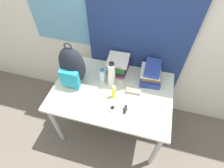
# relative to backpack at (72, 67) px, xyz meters

# --- Properties ---
(ground_plane) EXTENTS (12.00, 12.00, 0.00)m
(ground_plane) POSITION_rel_backpack_xyz_m (0.41, -0.43, -0.95)
(ground_plane) COLOR #665B51
(wall_back) EXTENTS (6.00, 0.06, 2.50)m
(wall_back) POSITION_rel_backpack_xyz_m (0.41, 0.47, 0.30)
(wall_back) COLOR silver
(wall_back) RESTS_ON ground_plane
(curtain_blue) EXTENTS (1.04, 0.04, 2.50)m
(curtain_blue) POSITION_rel_backpack_xyz_m (0.56, 0.42, 0.30)
(curtain_blue) COLOR navy
(curtain_blue) RESTS_ON ground_plane
(desk) EXTENTS (1.22, 0.82, 0.74)m
(desk) POSITION_rel_backpack_xyz_m (0.41, -0.02, -0.30)
(desk) COLOR silver
(desk) RESTS_ON ground_plane
(backpack) EXTENTS (0.27, 0.21, 0.49)m
(backpack) POSITION_rel_backpack_xyz_m (0.00, 0.00, 0.00)
(backpack) COLOR #1E232D
(backpack) RESTS_ON desk
(book_stack_left) EXTENTS (0.23, 0.28, 0.20)m
(book_stack_left) POSITION_rel_backpack_xyz_m (0.41, 0.24, -0.11)
(book_stack_left) COLOR silver
(book_stack_left) RESTS_ON desk
(book_stack_center) EXTENTS (0.23, 0.29, 0.18)m
(book_stack_center) POSITION_rel_backpack_xyz_m (0.76, 0.23, -0.12)
(book_stack_center) COLOR navy
(book_stack_center) RESTS_ON desk
(water_bottle) EXTENTS (0.06, 0.06, 0.19)m
(water_bottle) POSITION_rel_backpack_xyz_m (0.28, 0.07, -0.12)
(water_bottle) COLOR silver
(water_bottle) RESTS_ON desk
(sports_bottle) EXTENTS (0.08, 0.08, 0.30)m
(sports_bottle) POSITION_rel_backpack_xyz_m (0.38, 0.06, -0.07)
(sports_bottle) COLOR white
(sports_bottle) RESTS_ON desk
(sunscreen_bottle) EXTENTS (0.04, 0.04, 0.16)m
(sunscreen_bottle) POSITION_rel_backpack_xyz_m (0.45, -0.09, -0.14)
(sunscreen_bottle) COLOR yellow
(sunscreen_bottle) RESTS_ON desk
(cell_phone) EXTENTS (0.06, 0.10, 0.02)m
(cell_phone) POSITION_rel_backpack_xyz_m (0.47, -0.23, -0.20)
(cell_phone) COLOR #B7BCC6
(cell_phone) RESTS_ON desk
(sunglasses_case) EXTENTS (0.15, 0.06, 0.04)m
(sunglasses_case) POSITION_rel_backpack_xyz_m (0.63, 0.01, -0.19)
(sunglasses_case) COLOR gray
(sunglasses_case) RESTS_ON desk
(wristwatch) EXTENTS (0.05, 0.10, 0.01)m
(wristwatch) POSITION_rel_backpack_xyz_m (0.59, -0.21, -0.21)
(wristwatch) COLOR black
(wristwatch) RESTS_ON desk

